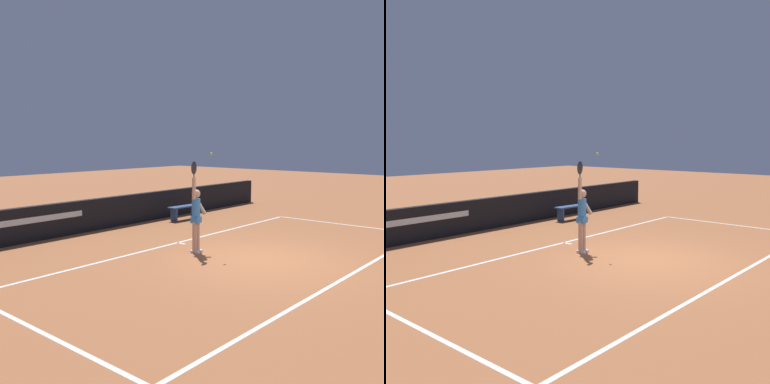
{
  "view_description": "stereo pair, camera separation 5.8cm",
  "coord_description": "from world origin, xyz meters",
  "views": [
    {
      "loc": [
        -9.49,
        -5.83,
        2.94
      ],
      "look_at": [
        -0.73,
        1.7,
        1.62
      ],
      "focal_mm": 42.57,
      "sensor_mm": 36.0,
      "label": 1
    },
    {
      "loc": [
        -9.46,
        -5.87,
        2.94
      ],
      "look_at": [
        -0.73,
        1.7,
        1.62
      ],
      "focal_mm": 42.57,
      "sensor_mm": 36.0,
      "label": 2
    }
  ],
  "objects": [
    {
      "name": "courtside_bench_near",
      "position": [
        3.03,
        5.3,
        0.39
      ],
      "size": [
        1.42,
        0.45,
        0.52
      ],
      "color": "#2C4B82",
      "rests_on": "ground"
    },
    {
      "name": "back_wall",
      "position": [
        -0.0,
        6.22,
        0.52
      ],
      "size": [
        17.51,
        0.24,
        1.03
      ],
      "color": "black",
      "rests_on": "ground"
    },
    {
      "name": "tennis_ball",
      "position": [
        -0.27,
        1.44,
        2.6
      ],
      "size": [
        0.07,
        0.07,
        0.07
      ],
      "color": "#D0E139"
    },
    {
      "name": "ground_plane",
      "position": [
        0.0,
        0.0,
        0.0
      ],
      "size": [
        60.0,
        60.0,
        0.0
      ],
      "primitive_type": "plane",
      "color": "#A45E35"
    },
    {
      "name": "court_lines",
      "position": [
        0.0,
        0.39,
        0.0
      ],
      "size": [
        11.93,
        5.1,
        0.0
      ],
      "color": "white",
      "rests_on": "ground"
    },
    {
      "name": "tennis_player",
      "position": [
        -0.54,
        1.72,
        1.0
      ],
      "size": [
        0.46,
        0.38,
        2.41
      ],
      "color": "tan",
      "rests_on": "ground"
    }
  ]
}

